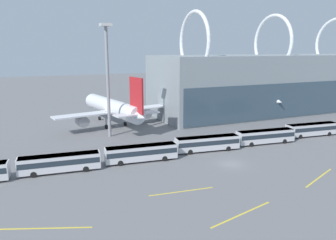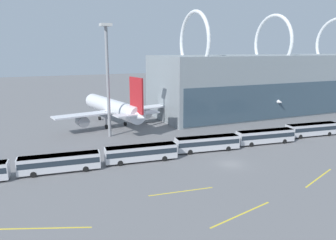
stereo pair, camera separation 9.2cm
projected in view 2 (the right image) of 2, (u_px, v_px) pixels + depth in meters
name	position (u px, v px, depth m)	size (l,w,h in m)	color
ground_plane	(231.00, 164.00, 59.65)	(440.00, 440.00, 0.00)	slate
terminal_building	(303.00, 81.00, 114.41)	(107.25, 25.52, 31.50)	gray
airliner_at_gate_near	(114.00, 108.00, 86.85)	(32.90, 32.85, 14.14)	silver
airliner_at_gate_far	(242.00, 93.00, 113.15)	(45.09, 43.20, 14.55)	white
shuttle_bus_1	(60.00, 162.00, 55.45)	(13.60, 3.83, 3.06)	silver
shuttle_bus_2	(141.00, 152.00, 60.76)	(13.61, 3.86, 3.06)	silver
shuttle_bus_3	(207.00, 143.00, 66.94)	(13.64, 4.20, 3.06)	silver
shuttle_bus_4	(265.00, 136.00, 72.16)	(13.62, 4.05, 3.06)	silver
shuttle_bus_5	(312.00, 129.00, 78.37)	(13.61, 3.94, 3.06)	silver
floodlight_mast	(107.00, 71.00, 75.18)	(2.48, 2.48, 26.12)	gray
lane_stripe_0	(44.00, 228.00, 38.39)	(11.18, 0.25, 0.01)	yellow
lane_stripe_1	(185.00, 149.00, 68.67)	(10.22, 0.25, 0.01)	yellow
lane_stripe_2	(181.00, 192.00, 48.25)	(10.00, 0.25, 0.01)	yellow
lane_stripe_3	(242.00, 214.00, 41.64)	(11.08, 0.25, 0.01)	yellow
lane_stripe_4	(319.00, 178.00, 53.41)	(10.80, 0.25, 0.01)	yellow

